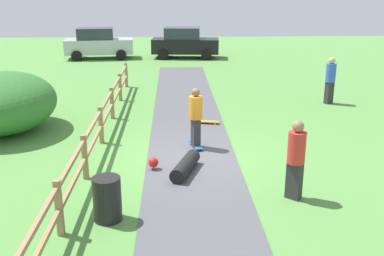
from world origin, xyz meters
name	(u,v)px	position (x,y,z in m)	size (l,w,h in m)	color
ground_plane	(192,157)	(0.00, 0.00, 0.00)	(60.00, 60.00, 0.00)	#568E42
asphalt_path	(192,157)	(0.00, 0.00, 0.01)	(2.40, 28.00, 0.02)	#515156
wooden_fence	(93,135)	(-2.60, 0.00, 0.67)	(0.12, 18.12, 1.10)	#997A51
bush_large	(3,102)	(-5.81, 2.56, 0.94)	(3.21, 3.85, 1.88)	#33702D
trash_bin	(107,199)	(-1.80, -3.33, 0.45)	(0.56, 0.56, 0.90)	black
skater_riding	(196,115)	(0.15, 0.73, 0.98)	(0.46, 0.82, 1.72)	#265999
skater_fallen	(183,166)	(-0.27, -1.07, 0.20)	(1.33, 1.49, 0.36)	black
skateboard_loose	(207,122)	(0.65, 3.02, 0.09)	(0.82, 0.37, 0.08)	#BF8C19
bystander_blue	(330,78)	(5.64, 5.60, 1.01)	(0.52, 0.52, 1.82)	#2D2D33
bystander_red	(296,156)	(2.11, -2.55, 0.98)	(0.54, 0.54, 1.77)	#2D2D33
parked_car_black	(185,43)	(0.30, 17.55, 0.96)	(4.33, 2.27, 1.92)	black
parked_car_silver	(98,43)	(-5.16, 17.54, 0.96)	(4.36, 2.35, 1.92)	#B7B7BC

